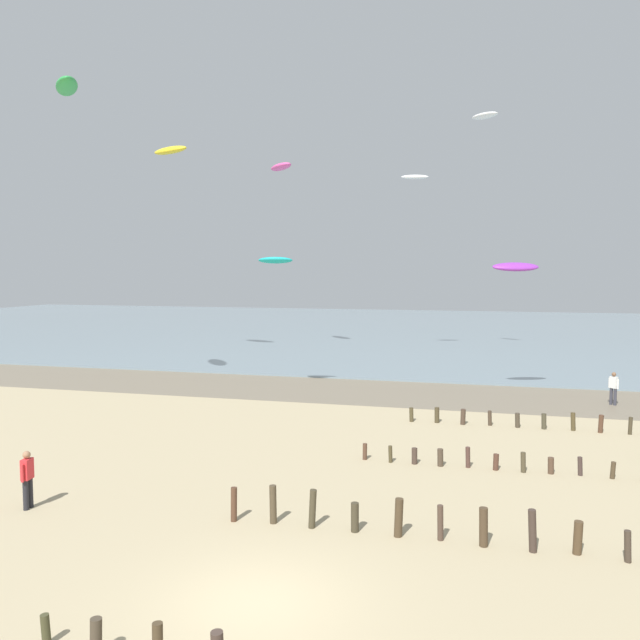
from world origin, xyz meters
name	(u,v)px	position (x,y,z in m)	size (l,w,h in m)	color
ground_plane	(256,603)	(0.00, 0.00, 0.00)	(160.00, 160.00, 0.00)	tan
wet_sand_strip	(398,393)	(0.00, 23.33, 0.00)	(120.00, 7.61, 0.01)	#7A6D59
sea	(441,330)	(0.00, 62.13, 0.05)	(160.00, 70.00, 0.10)	gray
groyne_near	(459,525)	(3.99, 4.04, 0.47)	(12.49, 0.38, 1.09)	#4C3223
groyne_mid	(521,463)	(5.88, 10.43, 0.30)	(11.32, 0.34, 0.75)	#4E3527
groyne_far	(618,425)	(10.19, 16.84, 0.35)	(18.73, 0.35, 0.80)	#463D26
person_nearest_camera	(613,387)	(11.14, 22.96, 0.92)	(0.44, 0.42, 1.71)	#383842
person_mid_beach	(27,478)	(-8.27, 3.33, 0.92)	(0.26, 0.57, 1.71)	#232328
kite_aloft_0	(67,86)	(-17.14, 18.07, 16.69)	(3.47, 1.11, 0.56)	green
kite_aloft_1	(415,177)	(-0.88, 39.47, 14.37)	(2.21, 0.71, 0.35)	white
kite_aloft_2	(275,260)	(-6.63, 21.38, 7.50)	(1.92, 0.61, 0.31)	#19B2B7
kite_aloft_3	(485,116)	(4.43, 38.52, 18.62)	(2.28, 0.73, 0.36)	white
kite_aloft_4	(516,267)	(6.21, 24.03, 7.13)	(2.57, 0.82, 0.41)	purple
kite_aloft_6	(281,167)	(-11.77, 38.44, 15.44)	(3.34, 1.07, 0.53)	#E54C99
kite_aloft_7	(170,150)	(-18.79, 32.76, 16.07)	(3.50, 1.12, 0.56)	yellow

